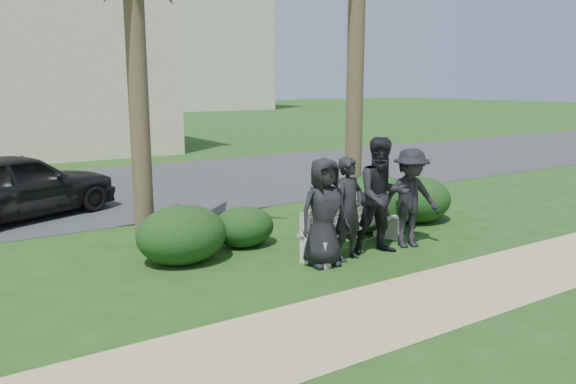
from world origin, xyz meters
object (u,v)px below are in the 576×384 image
(man_d, at_px, (410,198))
(man_b, at_px, (349,209))
(man_c, at_px, (382,196))
(park_bench, at_px, (353,230))
(car_a, at_px, (15,186))
(man_a, at_px, (324,212))

(man_d, bearing_deg, man_b, -163.01)
(man_c, relative_size, man_d, 1.13)
(man_c, xyz_separation_m, man_d, (0.63, 0.01, -0.11))
(park_bench, height_order, man_b, man_b)
(man_b, xyz_separation_m, car_a, (-3.92, 5.70, -0.11))
(park_bench, height_order, car_a, car_a)
(man_a, relative_size, man_c, 0.87)
(man_b, xyz_separation_m, man_d, (1.29, -0.01, 0.03))
(man_c, bearing_deg, man_b, -164.05)
(park_bench, bearing_deg, man_d, -36.69)
(man_b, relative_size, car_a, 0.40)
(man_a, xyz_separation_m, man_b, (0.50, 0.03, -0.02))
(man_a, distance_m, car_a, 6.67)
(man_a, bearing_deg, man_b, 9.64)
(man_b, distance_m, man_c, 0.67)
(park_bench, xyz_separation_m, man_a, (-0.88, -0.37, 0.47))
(man_c, bearing_deg, man_a, -161.87)
(car_a, bearing_deg, man_b, -167.86)
(man_a, bearing_deg, man_d, 6.77)
(park_bench, xyz_separation_m, car_a, (-4.30, 5.35, 0.34))
(man_a, relative_size, car_a, 0.40)
(man_a, height_order, man_c, man_c)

